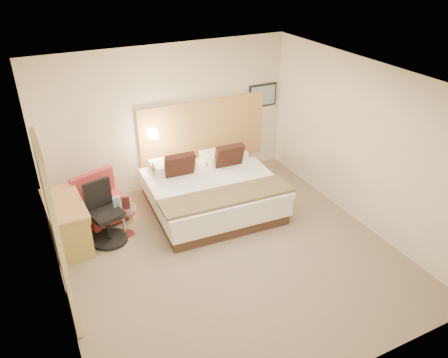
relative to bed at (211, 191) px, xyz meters
name	(u,v)px	position (x,y,z in m)	size (l,w,h in m)	color
floor	(228,252)	(-0.31, -1.28, -0.35)	(4.80, 5.00, 0.02)	#7D6B54
ceiling	(229,80)	(-0.31, -1.28, 2.37)	(4.80, 5.00, 0.02)	white
wall_back	(168,118)	(-0.31, 1.23, 1.01)	(4.80, 0.02, 2.70)	beige
wall_front	(347,288)	(-0.31, -3.79, 1.01)	(4.80, 0.02, 2.70)	beige
wall_left	(48,218)	(-2.72, -1.28, 1.01)	(0.02, 5.00, 2.70)	beige
wall_right	(361,144)	(2.10, -1.28, 1.01)	(0.02, 5.00, 2.70)	beige
headboard_panel	(203,132)	(0.39, 1.19, 0.61)	(2.60, 0.04, 1.30)	tan
art_frame	(263,95)	(1.71, 1.20, 1.16)	(0.62, 0.03, 0.47)	black
art_canvas	(263,96)	(1.71, 1.18, 1.16)	(0.54, 0.01, 0.39)	gray
lamp_arm	(152,133)	(-0.66, 1.14, 0.81)	(0.02, 0.02, 0.12)	white
lamp_shade	(153,134)	(-0.66, 1.08, 0.81)	(0.15, 0.15, 0.15)	#FFEDC6
curtain	(57,237)	(-2.67, -1.53, 0.88)	(0.06, 0.90, 2.42)	beige
bottle_a	(115,203)	(-1.71, -0.11, 0.28)	(0.06, 0.06, 0.19)	#80A3C5
bottle_b	(118,202)	(-1.65, -0.10, 0.28)	(0.06, 0.06, 0.19)	#9ACDEE
menu_folder	(126,203)	(-1.56, -0.19, 0.29)	(0.12, 0.05, 0.21)	#361616
bed	(211,191)	(0.00, 0.00, 0.00)	(2.25, 2.20, 1.05)	#3D281E
lounge_chair	(101,203)	(-1.83, 0.50, -0.02)	(0.95, 0.89, 0.81)	#AD7351
side_table	(123,221)	(-1.63, -0.16, -0.05)	(0.58, 0.58, 0.53)	silver
desk	(67,211)	(-2.42, 0.06, 0.24)	(0.60, 1.21, 0.74)	#BD814A
desk_chair	(105,218)	(-1.89, -0.14, 0.07)	(0.69, 0.69, 1.01)	black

